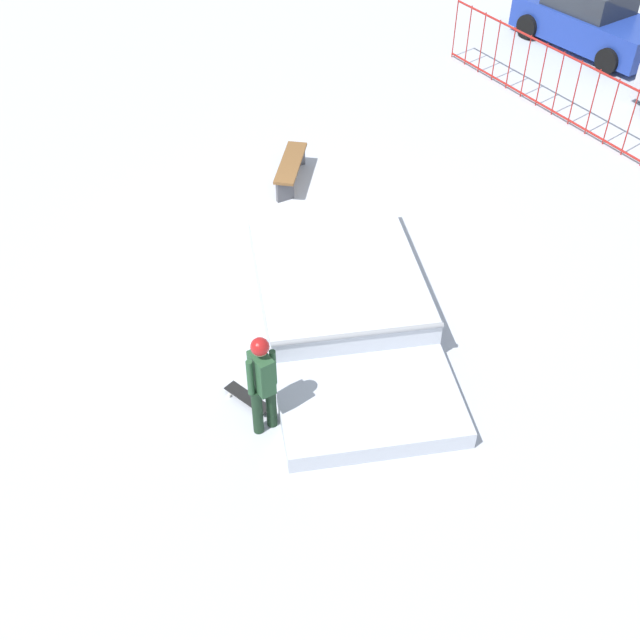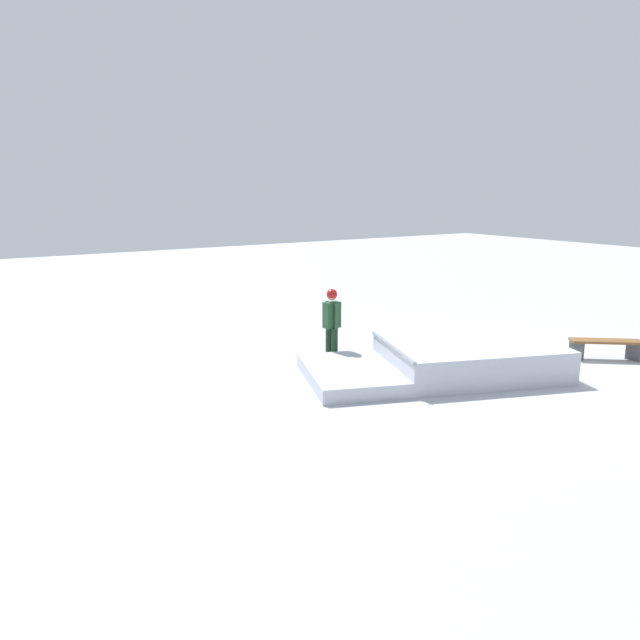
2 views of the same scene
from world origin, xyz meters
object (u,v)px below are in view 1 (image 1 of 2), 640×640
Objects in this scene: skater at (262,378)px; skate_ramp at (341,297)px; park_bench at (291,167)px; parked_car_blue at (590,20)px; skateboard at (248,398)px.

skate_ramp is at bearing -57.13° from skater.
parked_car_blue is at bearing 101.52° from park_bench.
parked_car_blue is (-7.56, 13.40, -0.28)m from skater.
skateboard is at bearing -68.03° from parked_car_blue.
skateboard is 15.14m from parked_car_blue.
skateboard is at bearing -34.28° from park_bench.
skate_ramp is 2.45m from skateboard.
park_bench reaches higher than skateboard.
skater is at bearing 161.06° from skateboard.
skater reaches higher than skate_ramp.
park_bench is (-5.51, 3.37, -0.65)m from skater.
skater is 2.10× the size of skateboard.
skate_ramp is 7.27× the size of skateboard.
skate_ramp is 12.69m from parked_car_blue.
skater reaches higher than parked_car_blue.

